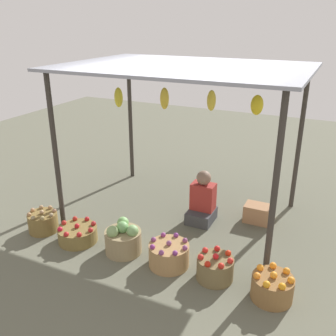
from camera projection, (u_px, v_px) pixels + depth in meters
ground_plane at (182, 215)px, 5.73m from camera, size 14.00×14.00×0.00m
market_stall_structure at (185, 79)px, 4.98m from camera, size 3.21×2.28×2.22m
vendor_person at (202, 202)px, 5.46m from camera, size 0.36×0.44×0.78m
basket_potatoes at (43, 222)px, 5.25m from camera, size 0.41×0.41×0.32m
basket_red_apples at (78, 234)px, 5.02m from camera, size 0.52×0.52×0.26m
basket_cabbages at (123, 239)px, 4.75m from camera, size 0.46×0.46×0.43m
basket_purple_onions at (169, 254)px, 4.51m from camera, size 0.49×0.49×0.34m
basket_red_tomatoes at (215, 268)px, 4.28m from camera, size 0.42×0.42×0.33m
basket_oranges at (272, 287)px, 3.97m from camera, size 0.44×0.44×0.33m
wooden_crate_near_vendor at (259, 214)px, 5.48m from camera, size 0.42×0.27×0.26m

